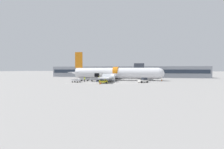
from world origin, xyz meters
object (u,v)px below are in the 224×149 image
object	(u,v)px
baggage_tug_lead	(143,80)
baggage_cart_queued	(85,80)
baggage_tug_mid	(103,81)
suitcase_on_tarmac_upright	(97,81)
airplane	(115,73)
baggage_cart_loading	(96,80)
ground_crew_supervisor	(101,79)
ground_crew_loader_a	(85,79)
ground_crew_driver	(99,78)
ground_crew_loader_b	(105,80)
baggage_cart_empty	(76,81)

from	to	relation	value
baggage_tug_lead	baggage_cart_queued	size ratio (longest dim) A/B	0.82
baggage_tug_lead	baggage_tug_mid	distance (m)	12.34
suitcase_on_tarmac_upright	airplane	bearing A→B (deg)	65.42
airplane	baggage_cart_loading	bearing A→B (deg)	-128.34
baggage_tug_mid	ground_crew_supervisor	xyz separation A→B (m)	(-1.60, 4.33, 0.23)
suitcase_on_tarmac_upright	ground_crew_loader_a	bearing A→B (deg)	175.78
baggage_tug_mid	ground_crew_loader_a	xyz separation A→B (m)	(-7.25, 4.32, 0.23)
baggage_tug_mid	ground_crew_driver	distance (m)	9.89
ground_crew_supervisor	airplane	bearing A→B (deg)	72.11
baggage_tug_mid	baggage_cart_loading	world-z (taller)	baggage_tug_mid
airplane	baggage_tug_mid	distance (m)	13.10
ground_crew_loader_b	ground_crew_supervisor	bearing A→B (deg)	153.57
ground_crew_loader_b	ground_crew_supervisor	world-z (taller)	ground_crew_loader_b
ground_crew_loader_b	airplane	bearing A→B (deg)	81.62
baggage_cart_empty	ground_crew_loader_b	distance (m)	8.90
airplane	baggage_cart_loading	size ratio (longest dim) A/B	8.75
baggage_cart_queued	ground_crew_supervisor	distance (m)	7.34
baggage_tug_lead	baggage_cart_empty	distance (m)	20.56
baggage_tug_mid	ground_crew_driver	world-z (taller)	ground_crew_driver
baggage_tug_mid	ground_crew_driver	bearing A→B (deg)	111.77
airplane	suitcase_on_tarmac_upright	world-z (taller)	airplane
baggage_cart_empty	ground_crew_loader_a	distance (m)	3.18
baggage_tug_lead	airplane	bearing A→B (deg)	140.80
ground_crew_supervisor	baggage_cart_empty	bearing A→B (deg)	-159.36
baggage_tug_lead	baggage_cart_empty	world-z (taller)	baggage_tug_lead
baggage_tug_mid	baggage_cart_queued	distance (m)	11.09
baggage_tug_lead	baggage_cart_queued	world-z (taller)	baggage_tug_lead
baggage_tug_mid	baggage_cart_queued	xyz separation A→B (m)	(-8.26, 7.39, -0.12)
baggage_cart_empty	ground_crew_driver	distance (m)	9.20
baggage_tug_lead	ground_crew_loader_b	size ratio (longest dim) A/B	2.01
baggage_cart_loading	ground_crew_loader_a	distance (m)	3.66
baggage_tug_lead	baggage_tug_mid	bearing A→B (deg)	-158.69
ground_crew_loader_b	suitcase_on_tarmac_upright	world-z (taller)	ground_crew_loader_b
baggage_tug_lead	ground_crew_loader_a	size ratio (longest dim) A/B	2.03
baggage_cart_loading	baggage_tug_lead	bearing A→B (deg)	-6.34
ground_crew_loader_a	ground_crew_supervisor	size ratio (longest dim) A/B	1.01
baggage_cart_loading	baggage_tug_mid	bearing A→B (deg)	-56.46
baggage_cart_loading	ground_crew_loader_a	world-z (taller)	ground_crew_loader_a
airplane	baggage_cart_empty	world-z (taller)	airplane
ground_crew_loader_b	ground_crew_driver	world-z (taller)	ground_crew_loader_b
suitcase_on_tarmac_upright	ground_crew_supervisor	bearing A→B (deg)	14.17
airplane	baggage_cart_empty	size ratio (longest dim) A/B	10.16
ground_crew_loader_b	ground_crew_loader_a	bearing A→B (deg)	174.43
suitcase_on_tarmac_upright	ground_crew_driver	bearing A→B (deg)	98.37
baggage_tug_lead	suitcase_on_tarmac_upright	distance (m)	14.41
baggage_cart_queued	ground_crew_driver	size ratio (longest dim) A/B	2.53
ground_crew_loader_a	ground_crew_loader_b	distance (m)	7.08
baggage_tug_mid	baggage_cart_empty	world-z (taller)	baggage_tug_mid
baggage_tug_mid	ground_crew_loader_b	size ratio (longest dim) A/B	1.72
baggage_tug_mid	baggage_cart_empty	distance (m)	9.00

